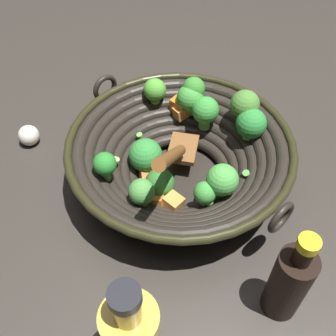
% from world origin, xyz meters
% --- Properties ---
extents(ground_plane, '(4.00, 4.00, 0.00)m').
position_xyz_m(ground_plane, '(0.00, 0.00, 0.00)').
color(ground_plane, '#332D28').
extents(wok, '(0.39, 0.42, 0.23)m').
position_xyz_m(wok, '(0.00, 0.00, 0.07)').
color(wok, black).
rests_on(wok, ground).
extents(soy_sauce_bottle, '(0.05, 0.05, 0.18)m').
position_xyz_m(soy_sauce_bottle, '(-0.12, -0.25, 0.07)').
color(soy_sauce_bottle, black).
rests_on(soy_sauce_bottle, ground).
extents(garlic_bulb, '(0.04, 0.04, 0.04)m').
position_xyz_m(garlic_bulb, '(-0.08, 0.30, 0.02)').
color(garlic_bulb, silver).
rests_on(garlic_bulb, ground).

